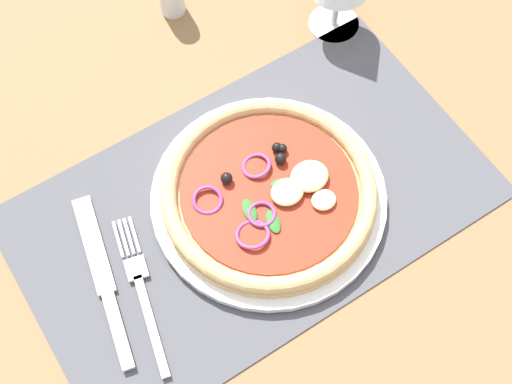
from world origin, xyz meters
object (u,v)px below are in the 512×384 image
plate (269,198)px  pizza (269,192)px  knife (103,278)px  fork (140,286)px

plate → pizza: (0.04, -0.03, 1.60)cm
plate → knife: size_ratio=1.30×
fork → knife: (-2.83, 2.86, 0.03)cm
pizza → knife: size_ratio=1.19×
plate → fork: plate is taller
plate → pizza: bearing=-33.9°
pizza → plate: bearing=146.1°
plate → pizza: size_ratio=1.10×
plate → knife: (-19.54, 1.72, -0.26)cm
fork → knife: knife is taller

